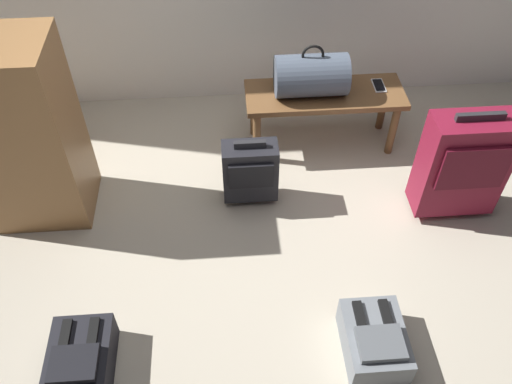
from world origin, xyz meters
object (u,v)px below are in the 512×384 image
Objects in this scene: side_cabinet at (21,135)px; cell_phone at (379,86)px; backpack_grey at (374,341)px; duffel_bag_slate at (311,75)px; bench at (324,101)px; suitcase_upright_burgundy at (463,164)px; backpack_dark at (81,360)px; suitcase_small_charcoal at (250,171)px.

cell_phone is at bearing 13.13° from side_cabinet.
duffel_bag_slate is at bearing 94.02° from backpack_grey.
bench is 1.39× the size of suitcase_upright_burgundy.
bench is at bearing 48.43° from backpack_dark.
duffel_bag_slate is at bearing 50.58° from backpack_dark.
cell_phone is 0.38× the size of backpack_dark.
cell_phone is 2.13m from side_cabinet.
cell_phone is 0.38× the size of backpack_grey.
bench is 0.36m from cell_phone.
suitcase_upright_burgundy is 1.89× the size of backpack_grey.
side_cabinet reaches higher than cell_phone.
duffel_bag_slate is 0.40× the size of side_cabinet.
side_cabinet is (-1.73, 1.09, 0.46)m from backpack_grey.
suitcase_small_charcoal reaches higher than bench.
bench is 2.06m from backpack_dark.
side_cabinet is (-2.08, -0.48, 0.13)m from cell_phone.
backpack_grey is (1.37, -0.00, 0.00)m from backpack_dark.
cell_phone is 0.31× the size of suitcase_small_charcoal.
duffel_bag_slate reaches higher than suitcase_upright_burgundy.
duffel_bag_slate is 0.71m from suitcase_small_charcoal.
suitcase_upright_burgundy is 1.89× the size of backpack_dark.
duffel_bag_slate reaches higher than backpack_dark.
duffel_bag_slate is at bearing 180.00° from bench.
side_cabinet is at bearing -166.87° from cell_phone.
backpack_dark is at bearing 179.81° from backpack_grey.
backpack_grey is at bearing -102.21° from cell_phone.
backpack_grey is 0.35× the size of side_cabinet.
cell_phone is at bearing 31.88° from suitcase_small_charcoal.
side_cabinet is (-1.73, -0.44, 0.20)m from bench.
suitcase_upright_burgundy is (0.76, -0.66, -0.18)m from duffel_bag_slate.
cell_phone is 2.34m from backpack_dark.
suitcase_small_charcoal reaches higher than backpack_grey.
backpack_dark is 0.35× the size of side_cabinet.
backpack_grey is at bearing -32.18° from side_cabinet.
duffel_bag_slate is 1.16× the size of backpack_dark.
backpack_dark is (-2.02, -0.87, -0.27)m from suitcase_upright_burgundy.
duffel_bag_slate is 1.69m from side_cabinet.
backpack_dark is 1.00× the size of backpack_grey.
duffel_bag_slate is (-0.10, 0.00, 0.20)m from bench.
cell_phone is 1.64m from backpack_grey.
suitcase_small_charcoal is (-0.41, -0.49, -0.30)m from duffel_bag_slate.
bench is 2.63× the size of backpack_grey.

